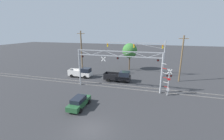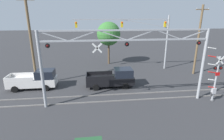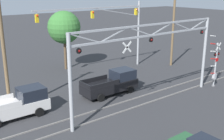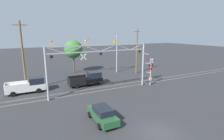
{
  "view_description": "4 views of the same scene",
  "coord_description": "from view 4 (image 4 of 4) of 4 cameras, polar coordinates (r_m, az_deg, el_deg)",
  "views": [
    {
      "loc": [
        5.98,
        -12.54,
        10.28
      ],
      "look_at": [
        -1.8,
        14.87,
        2.66
      ],
      "focal_mm": 24.0,
      "sensor_mm": 36.0,
      "label": 1
    },
    {
      "loc": [
        -3.03,
        -2.67,
        8.01
      ],
      "look_at": [
        -1.14,
        13.51,
        2.87
      ],
      "focal_mm": 28.0,
      "sensor_mm": 36.0,
      "label": 2
    },
    {
      "loc": [
        -15.86,
        -3.39,
        9.59
      ],
      "look_at": [
        -2.18,
        14.4,
        2.96
      ],
      "focal_mm": 45.0,
      "sensor_mm": 36.0,
      "label": 3
    },
    {
      "loc": [
        -9.75,
        -10.27,
        8.53
      ],
      "look_at": [
        2.37,
        13.36,
        2.81
      ],
      "focal_mm": 28.0,
      "sensor_mm": 36.0,
      "label": 4
    }
  ],
  "objects": [
    {
      "name": "pickup_truck_lead",
      "position": [
        28.98,
        -8.03,
        -3.01
      ],
      "size": [
        5.47,
        2.17,
        2.12
      ],
      "color": "black",
      "rests_on": "ground_plane"
    },
    {
      "name": "sedan_waiting",
      "position": [
        17.52,
        -3.16,
        -14.15
      ],
      "size": [
        1.9,
        4.3,
        1.53
      ],
      "color": "#23512D",
      "rests_on": "ground_plane"
    },
    {
      "name": "ground_plane",
      "position": [
        16.53,
        14.8,
        -19.35
      ],
      "size": [
        200.0,
        200.0,
        0.0
      ],
      "primitive_type": "plane",
      "color": "#303033"
    },
    {
      "name": "rail_track_far",
      "position": [
        27.38,
        -4.94,
        -5.92
      ],
      "size": [
        80.0,
        0.08,
        0.1
      ],
      "primitive_type": "cube",
      "color": "gray",
      "rests_on": "ground_plane"
    },
    {
      "name": "rail_track_near",
      "position": [
        26.13,
        -3.73,
        -6.8
      ],
      "size": [
        80.0,
        0.08,
        0.1
      ],
      "primitive_type": "cube",
      "color": "gray",
      "rests_on": "ground_plane"
    },
    {
      "name": "traffic_signal_span",
      "position": [
        35.88,
        -3.33,
        7.55
      ],
      "size": [
        13.86,
        0.39,
        8.03
      ],
      "color": "#9EA0A5",
      "rests_on": "ground_plane"
    },
    {
      "name": "utility_pole_left",
      "position": [
        28.32,
        -27.07,
        4.13
      ],
      "size": [
        1.8,
        0.28,
        10.15
      ],
      "color": "brown",
      "rests_on": "ground_plane"
    },
    {
      "name": "background_tree_beyond_span",
      "position": [
        37.86,
        -12.53,
        6.63
      ],
      "size": [
        3.86,
        3.86,
        7.01
      ],
      "color": "brown",
      "rests_on": "ground_plane"
    },
    {
      "name": "utility_pole_right",
      "position": [
        36.62,
        8.08,
        6.2
      ],
      "size": [
        1.8,
        0.28,
        9.3
      ],
      "color": "brown",
      "rests_on": "ground_plane"
    },
    {
      "name": "crossing_gantry",
      "position": [
        24.75,
        -3.65,
        3.23
      ],
      "size": [
        15.03,
        0.29,
        6.87
      ],
      "color": "#9EA0A5",
      "rests_on": "ground_plane"
    },
    {
      "name": "crossing_signal_mast",
      "position": [
        29.07,
        12.36,
        -0.79
      ],
      "size": [
        1.76,
        0.35,
        5.32
      ],
      "color": "#9EA0A5",
      "rests_on": "ground_plane"
    },
    {
      "name": "pickup_truck_following",
      "position": [
        28.03,
        -25.68,
        -4.66
      ],
      "size": [
        5.23,
        2.17,
        2.12
      ],
      "color": "silver",
      "rests_on": "ground_plane"
    }
  ]
}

